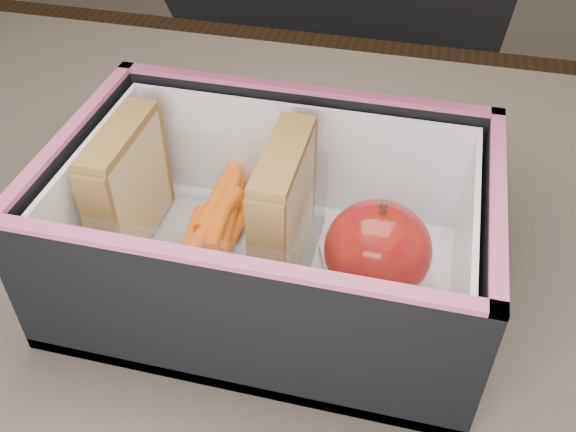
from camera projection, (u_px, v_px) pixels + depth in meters
The scene contains 8 objects.
kitchen_table at pixel (257, 338), 0.58m from camera, with size 1.20×0.80×0.75m.
lunch_bag at pixel (273, 215), 0.47m from camera, with size 0.31×0.32×0.29m.
plastic_tub at pixel (206, 217), 0.50m from camera, with size 0.17×0.12×0.07m, color white, non-canonical shape.
sandwich_left at pixel (128, 186), 0.50m from camera, with size 0.03×0.09×0.10m.
sandwich_right at pixel (284, 209), 0.47m from camera, with size 0.03×0.10×0.11m.
carrot_sticks at pixel (215, 223), 0.51m from camera, with size 0.05×0.15×0.03m.
paper_napkin at pixel (381, 281), 0.49m from camera, with size 0.08×0.08×0.01m, color white.
red_apple at pixel (378, 250), 0.46m from camera, with size 0.08×0.08×0.08m.
Camera 1 is at (0.11, -0.35, 1.13)m, focal length 40.00 mm.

